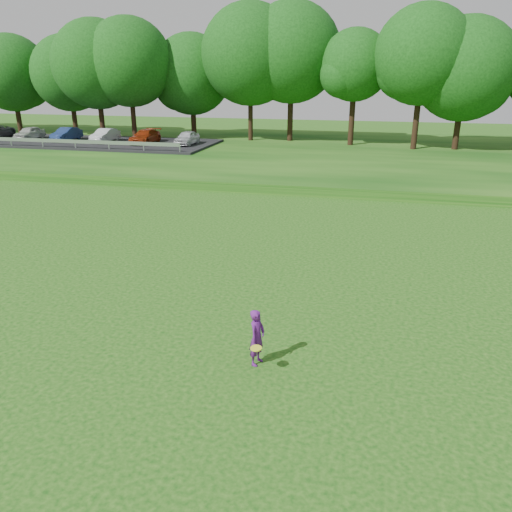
# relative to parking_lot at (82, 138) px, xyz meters

# --- Properties ---
(ground) EXTENTS (140.00, 140.00, 0.00)m
(ground) POSITION_rel_parking_lot_xyz_m (24.35, -32.82, -1.06)
(ground) COLOR #0C400C
(ground) RESTS_ON ground
(berm) EXTENTS (130.00, 30.00, 0.60)m
(berm) POSITION_rel_parking_lot_xyz_m (24.35, 1.18, -0.76)
(berm) COLOR #0C400C
(berm) RESTS_ON ground
(walking_path) EXTENTS (130.00, 1.60, 0.04)m
(walking_path) POSITION_rel_parking_lot_xyz_m (24.35, -12.82, -1.04)
(walking_path) COLOR gray
(walking_path) RESTS_ON ground
(treeline) EXTENTS (104.00, 7.00, 15.00)m
(treeline) POSITION_rel_parking_lot_xyz_m (24.35, 5.18, 7.04)
(treeline) COLOR #0F3B0D
(treeline) RESTS_ON berm
(parking_lot) EXTENTS (24.00, 9.00, 1.38)m
(parking_lot) POSITION_rel_parking_lot_xyz_m (0.00, 0.00, 0.00)
(parking_lot) COLOR black
(parking_lot) RESTS_ON berm
(woman) EXTENTS (0.46, 0.94, 1.43)m
(woman) POSITION_rel_parking_lot_xyz_m (24.40, -31.65, -0.34)
(woman) COLOR #5E1974
(woman) RESTS_ON ground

